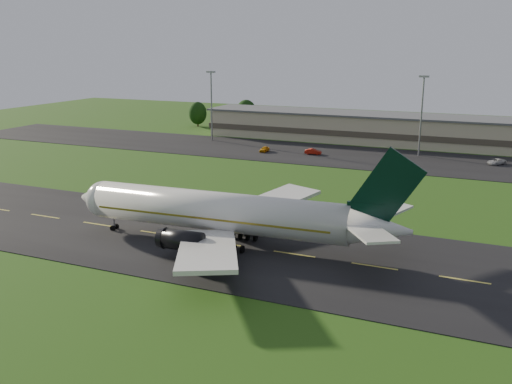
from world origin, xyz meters
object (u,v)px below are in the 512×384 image
at_px(terminal, 433,132).
at_px(service_vehicle_b, 313,152).
at_px(light_mast_west, 211,98).
at_px(light_mast_centre, 422,106).
at_px(service_vehicle_c, 497,162).
at_px(airliner, 223,213).
at_px(service_vehicle_a, 264,149).

bearing_deg(terminal, service_vehicle_b, -136.41).
bearing_deg(light_mast_west, service_vehicle_b, -15.10).
xyz_separation_m(terminal, light_mast_west, (-61.40, -16.18, 8.75)).
height_order(terminal, light_mast_centre, light_mast_centre).
bearing_deg(light_mast_west, terminal, 14.76).
relative_size(service_vehicle_b, service_vehicle_c, 0.88).
bearing_deg(terminal, light_mast_centre, -94.95).
bearing_deg(service_vehicle_c, terminal, 168.77).
distance_m(airliner, light_mast_centre, 81.89).
height_order(light_mast_centre, service_vehicle_c, light_mast_centre).
distance_m(airliner, service_vehicle_a, 72.59).
height_order(airliner, terminal, airliner).
height_order(service_vehicle_a, service_vehicle_c, service_vehicle_a).
xyz_separation_m(airliner, service_vehicle_b, (-9.61, 70.62, -3.85)).
xyz_separation_m(airliner, terminal, (17.19, 96.13, -0.67)).
height_order(light_mast_west, service_vehicle_a, light_mast_west).
distance_m(light_mast_west, light_mast_centre, 60.00).
xyz_separation_m(airliner, light_mast_centre, (15.79, 79.95, 8.08)).
xyz_separation_m(terminal, service_vehicle_c, (17.28, -20.31, -3.21)).
bearing_deg(light_mast_west, service_vehicle_c, -3.00).
distance_m(terminal, service_vehicle_b, 37.14).
bearing_deg(airliner, service_vehicle_a, 104.82).
distance_m(terminal, service_vehicle_a, 48.35).
relative_size(airliner, service_vehicle_a, 12.53).
distance_m(light_mast_centre, service_vehicle_a, 41.71).
bearing_deg(service_vehicle_b, service_vehicle_a, 90.50).
relative_size(terminal, light_mast_centre, 7.13).
bearing_deg(service_vehicle_c, airliner, -76.08).
bearing_deg(terminal, light_mast_west, -165.24).
bearing_deg(terminal, airliner, -100.14).
relative_size(light_mast_west, service_vehicle_c, 4.16).
height_order(airliner, service_vehicle_a, airliner).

